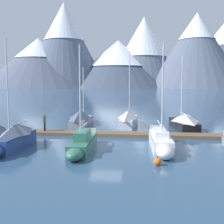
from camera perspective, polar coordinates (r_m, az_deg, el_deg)
name	(u,v)px	position (r m, az deg, el deg)	size (l,w,h in m)	color
ground_plane	(106,145)	(22.26, -1.22, -6.82)	(700.00, 700.00, 0.00)	#2D4C6B
mountain_west_summit	(39,62)	(236.30, -14.79, 9.84)	(89.70, 89.70, 39.45)	slate
mountain_central_massif	(64,43)	(238.57, -9.71, 13.67)	(71.05, 71.05, 68.75)	slate
mountain_shoulder_ridge	(118,62)	(235.00, 1.27, 10.10)	(87.93, 87.93, 38.62)	#424C60
mountain_east_summit	(144,50)	(241.48, 6.53, 12.53)	(64.65, 64.65, 58.69)	slate
mountain_rear_spur	(196,49)	(229.24, 16.88, 12.16)	(74.31, 74.31, 57.35)	slate
mountain_north_horn	(224,52)	(259.79, 22.00, 11.26)	(80.03, 80.03, 55.22)	slate
dock	(110,134)	(26.12, -0.35, -4.53)	(22.39, 2.80, 0.30)	brown
sailboat_second_berth	(12,138)	(21.90, -19.71, -5.00)	(1.88, 6.11, 8.04)	navy
sailboat_mid_dock_port	(82,118)	(32.63, -6.12, -1.18)	(2.17, 7.06, 6.73)	#93939E
sailboat_mid_dock_starboard	(82,143)	(20.42, -6.23, -6.41)	(1.38, 6.48, 7.56)	#336B56
sailboat_far_berth	(129,119)	(31.45, 3.51, -1.35)	(2.24, 7.02, 8.44)	silver
sailboat_outer_slip	(161,142)	(20.83, 10.01, -6.07)	(1.46, 6.48, 7.73)	white
sailboat_end_of_dock	(183,122)	(30.43, 14.36, -1.93)	(2.53, 6.90, 7.75)	black
person_on_dock	(45,121)	(27.50, -13.64, -1.80)	(0.25, 0.59, 1.69)	#232328
mooring_buoy_channel_marker	(158,162)	(17.25, 9.32, -9.99)	(0.47, 0.47, 0.55)	orange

